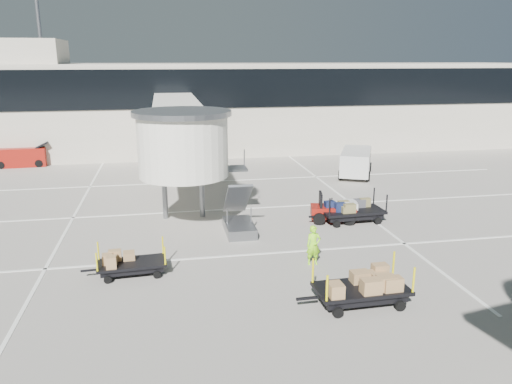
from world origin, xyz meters
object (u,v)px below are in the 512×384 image
Objects in this scene: suitcase_cart at (353,211)px; belt_loader at (22,157)px; baggage_tug at (334,211)px; ground_worker at (313,245)px; box_cart_far at (130,264)px; minivan at (356,160)px; box_cart_near at (366,288)px.

suitcase_cart is 28.03m from belt_loader.
baggage_tug is 1.51× the size of ground_worker.
belt_loader is (-9.79, 23.26, 0.27)m from box_cart_far.
belt_loader is at bearing 109.04° from box_cart_far.
box_cart_far is at bearing -110.78° from minivan.
belt_loader reaches higher than ground_worker.
ground_worker is at bearing 100.07° from box_cart_near.
minivan is at bearing 61.27° from ground_worker.
box_cart_far is at bearing -140.81° from baggage_tug.
box_cart_near is at bearing -29.59° from box_cart_far.
box_cart_near is 20.67m from minivan.
box_cart_near is 3.86m from ground_worker.
suitcase_cart reaches higher than box_cart_far.
minivan is 1.28× the size of belt_loader.
baggage_tug is at bearing -44.95° from belt_loader.
belt_loader is at bearing -172.69° from minivan.
box_cart_far is 21.86m from minivan.
suitcase_cart is 11.32m from minivan.
minivan is at bearing 65.36° from suitcase_cart.
suitcase_cart is 9.36m from box_cart_near.
belt_loader reaches higher than box_cart_near.
ground_worker reaches higher than baggage_tug.
suitcase_cart is 1.22× the size of box_cart_far.
minivan is 26.59m from belt_loader.
suitcase_cart is at bearing 52.02° from ground_worker.
box_cart_near is (-2.03, -9.15, 0.04)m from baggage_tug.
box_cart_near is at bearing -85.83° from minivan.
minivan is at bearing 67.94° from box_cart_near.
minivan is at bearing 75.81° from baggage_tug.
minivan is (15.58, 15.32, 0.64)m from box_cart_far.
baggage_tug reaches higher than box_cart_far.
belt_loader is (-25.37, 7.95, -0.37)m from minivan.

